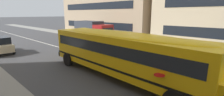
# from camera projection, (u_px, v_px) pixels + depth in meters

# --- Properties ---
(ground_plane) EXTENTS (400.00, 400.00, 0.00)m
(ground_plane) POSITION_uv_depth(u_px,v_px,m) (124.00, 65.00, 11.95)
(ground_plane) COLOR #424244
(sidewalk_far) EXTENTS (120.00, 3.00, 0.01)m
(sidewalk_far) POSITION_uv_depth(u_px,v_px,m) (168.00, 48.00, 17.68)
(sidewalk_far) COLOR gray
(sidewalk_far) RESTS_ON ground_plane
(lane_centreline) EXTENTS (110.00, 0.16, 0.01)m
(lane_centreline) POSITION_uv_depth(u_px,v_px,m) (124.00, 65.00, 11.95)
(lane_centreline) COLOR silver
(lane_centreline) RESTS_ON ground_plane
(school_bus) EXTENTS (12.67, 3.27, 2.82)m
(school_bus) POSITION_uv_depth(u_px,v_px,m) (122.00, 51.00, 9.39)
(school_bus) COLOR yellow
(school_bus) RESTS_ON ground_plane
(parked_car_beige_near_corner) EXTENTS (3.99, 2.06, 1.64)m
(parked_car_beige_near_corner) POSITION_uv_depth(u_px,v_px,m) (0.00, 45.00, 15.46)
(parked_car_beige_near_corner) COLOR #C1B28E
(parked_car_beige_near_corner) RESTS_ON ground_plane
(box_truck) EXTENTS (6.06, 2.50, 2.82)m
(box_truck) POSITION_uv_depth(u_px,v_px,m) (93.00, 30.00, 22.35)
(box_truck) COLOR maroon
(box_truck) RESTS_ON ground_plane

